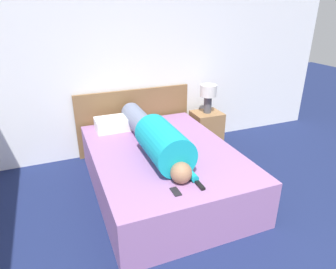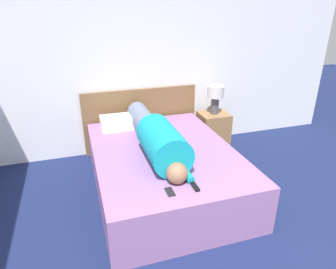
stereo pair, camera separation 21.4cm
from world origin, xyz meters
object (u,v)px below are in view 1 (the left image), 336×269
at_px(bed, 163,170).
at_px(tv_remote, 200,185).
at_px(person_lying, 156,137).
at_px(pillow_near_headboard, 115,124).
at_px(table_lamp, 208,94).
at_px(cell_phone, 176,192).
at_px(nightstand, 206,129).

relative_size(bed, tv_remote, 13.97).
relative_size(person_lying, pillow_near_headboard, 3.57).
relative_size(table_lamp, cell_phone, 3.17).
bearing_deg(pillow_near_headboard, person_lying, -71.03).
distance_m(nightstand, table_lamp, 0.55).
xyz_separation_m(bed, nightstand, (1.03, 0.84, 0.02)).
xyz_separation_m(tv_remote, cell_phone, (-0.23, -0.01, -0.01)).
bearing_deg(cell_phone, pillow_near_headboard, 95.81).
relative_size(tv_remote, cell_phone, 1.15).
bearing_deg(cell_phone, person_lying, 82.35).
xyz_separation_m(person_lying, tv_remote, (0.13, -0.80, -0.16)).
bearing_deg(tv_remote, table_lamp, 59.14).
distance_m(bed, table_lamp, 1.44).
xyz_separation_m(table_lamp, pillow_near_headboard, (-1.38, -0.06, -0.23)).
distance_m(table_lamp, tv_remote, 1.94).
bearing_deg(nightstand, person_lying, -142.70).
relative_size(pillow_near_headboard, tv_remote, 3.32).
height_order(table_lamp, person_lying, table_lamp).
bearing_deg(tv_remote, pillow_near_headboard, 104.03).
height_order(table_lamp, tv_remote, table_lamp).
bearing_deg(table_lamp, bed, -140.59).
relative_size(table_lamp, person_lying, 0.23).
bearing_deg(person_lying, tv_remote, -81.04).
height_order(person_lying, pillow_near_headboard, person_lying).
relative_size(table_lamp, tv_remote, 2.75).
distance_m(nightstand, tv_remote, 1.93).
distance_m(person_lying, tv_remote, 0.83).
xyz_separation_m(bed, table_lamp, (1.03, 0.84, 0.56)).
bearing_deg(person_lying, nightstand, 37.30).
height_order(nightstand, cell_phone, nightstand).
distance_m(table_lamp, cell_phone, 2.07).
bearing_deg(table_lamp, pillow_near_headboard, -177.58).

